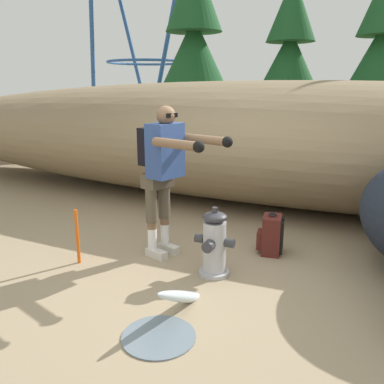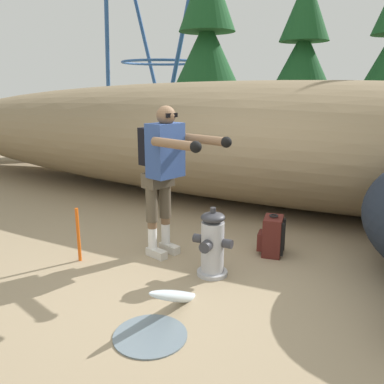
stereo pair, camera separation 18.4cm
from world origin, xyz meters
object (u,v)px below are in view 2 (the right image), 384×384
at_px(utility_worker, 164,164).
at_px(survey_stake, 78,235).
at_px(spare_backpack, 272,236).
at_px(fire_hydrant, 212,245).

relative_size(utility_worker, survey_stake, 2.77).
bearing_deg(spare_backpack, utility_worker, 19.56).
distance_m(fire_hydrant, spare_backpack, 0.87).
xyz_separation_m(fire_hydrant, utility_worker, (-0.66, 0.20, 0.73)).
bearing_deg(utility_worker, fire_hydrant, -0.37).
bearing_deg(utility_worker, spare_backpack, 45.13).
bearing_deg(survey_stake, spare_backpack, 31.32).
relative_size(fire_hydrant, survey_stake, 1.18).
distance_m(utility_worker, survey_stake, 1.20).
bearing_deg(utility_worker, survey_stake, -128.38).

